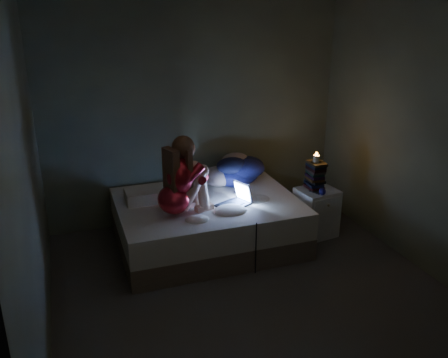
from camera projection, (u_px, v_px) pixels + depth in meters
name	position (u px, v px, depth m)	size (l,w,h in m)	color
floor	(254.00, 296.00, 4.49)	(3.60, 3.80, 0.02)	#48423F
wall_back	(195.00, 115.00, 5.72)	(3.60, 0.02, 2.60)	#45483F
wall_front	(410.00, 280.00, 2.34)	(3.60, 0.02, 2.60)	#45483F
wall_left	(27.00, 189.00, 3.47)	(0.02, 3.80, 2.60)	#45483F
wall_right	(431.00, 143.00, 4.59)	(0.02, 3.80, 2.60)	#45483F
bed	(208.00, 222.00, 5.33)	(1.94, 1.46, 0.53)	silver
pillow	(146.00, 195.00, 5.21)	(0.45, 0.32, 0.13)	silver
woman	(173.00, 177.00, 4.74)	(0.51, 0.33, 0.82)	maroon
laptop	(233.00, 195.00, 5.07)	(0.35, 0.24, 0.24)	black
clothes_pile	(235.00, 169.00, 5.67)	(0.60, 0.48, 0.36)	#0C1545
nightstand	(316.00, 212.00, 5.55)	(0.42, 0.38, 0.56)	silver
book_stack	(315.00, 176.00, 5.46)	(0.19, 0.25, 0.30)	black
candle	(316.00, 160.00, 5.40)	(0.07, 0.07, 0.08)	beige
phone	(315.00, 192.00, 5.38)	(0.07, 0.14, 0.01)	black
blue_orb	(320.00, 192.00, 5.29)	(0.08, 0.08, 0.08)	navy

